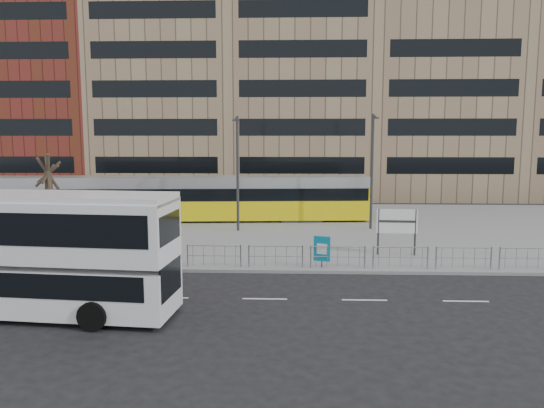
{
  "coord_description": "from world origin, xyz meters",
  "views": [
    {
      "loc": [
        3.08,
        -24.59,
        6.61
      ],
      "look_at": [
        1.92,
        6.0,
        2.53
      ],
      "focal_mm": 35.0,
      "sensor_mm": 36.0,
      "label": 1
    }
  ],
  "objects_px": {
    "station_sign": "(397,223)",
    "pedestrian": "(140,229)",
    "lamp_post_west": "(238,168)",
    "lamp_post_east": "(372,167)",
    "bare_tree": "(47,152)",
    "ad_panel": "(322,249)",
    "traffic_light_west": "(138,223)",
    "tram": "(180,199)",
    "double_decker_bus": "(21,249)"
  },
  "relations": [
    {
      "from": "station_sign",
      "to": "ad_panel",
      "type": "bearing_deg",
      "value": -142.27
    },
    {
      "from": "double_decker_bus",
      "to": "traffic_light_west",
      "type": "height_order",
      "value": "double_decker_bus"
    },
    {
      "from": "bare_tree",
      "to": "ad_panel",
      "type": "bearing_deg",
      "value": -20.15
    },
    {
      "from": "lamp_post_east",
      "to": "bare_tree",
      "type": "bearing_deg",
      "value": -166.56
    },
    {
      "from": "ad_panel",
      "to": "lamp_post_east",
      "type": "height_order",
      "value": "lamp_post_east"
    },
    {
      "from": "station_sign",
      "to": "ad_panel",
      "type": "relative_size",
      "value": 1.61
    },
    {
      "from": "station_sign",
      "to": "pedestrian",
      "type": "distance_m",
      "value": 14.86
    },
    {
      "from": "station_sign",
      "to": "lamp_post_east",
      "type": "height_order",
      "value": "lamp_post_east"
    },
    {
      "from": "ad_panel",
      "to": "pedestrian",
      "type": "height_order",
      "value": "pedestrian"
    },
    {
      "from": "lamp_post_east",
      "to": "station_sign",
      "type": "bearing_deg",
      "value": -88.48
    },
    {
      "from": "station_sign",
      "to": "lamp_post_west",
      "type": "bearing_deg",
      "value": 146.92
    },
    {
      "from": "lamp_post_east",
      "to": "bare_tree",
      "type": "xyz_separation_m",
      "value": [
        -19.98,
        -4.78,
        1.13
      ]
    },
    {
      "from": "double_decker_bus",
      "to": "lamp_post_west",
      "type": "height_order",
      "value": "lamp_post_west"
    },
    {
      "from": "double_decker_bus",
      "to": "station_sign",
      "type": "height_order",
      "value": "double_decker_bus"
    },
    {
      "from": "double_decker_bus",
      "to": "ad_panel",
      "type": "distance_m",
      "value": 13.21
    },
    {
      "from": "traffic_light_west",
      "to": "bare_tree",
      "type": "xyz_separation_m",
      "value": [
        -6.86,
        5.03,
        3.41
      ]
    },
    {
      "from": "traffic_light_west",
      "to": "lamp_post_east",
      "type": "distance_m",
      "value": 16.54
    },
    {
      "from": "double_decker_bus",
      "to": "lamp_post_east",
      "type": "relative_size",
      "value": 1.47
    },
    {
      "from": "tram",
      "to": "ad_panel",
      "type": "distance_m",
      "value": 16.77
    },
    {
      "from": "ad_panel",
      "to": "lamp_post_west",
      "type": "height_order",
      "value": "lamp_post_west"
    },
    {
      "from": "lamp_post_west",
      "to": "bare_tree",
      "type": "relative_size",
      "value": 1.06
    },
    {
      "from": "pedestrian",
      "to": "traffic_light_west",
      "type": "height_order",
      "value": "traffic_light_west"
    },
    {
      "from": "pedestrian",
      "to": "bare_tree",
      "type": "bearing_deg",
      "value": 79.19
    },
    {
      "from": "pedestrian",
      "to": "bare_tree",
      "type": "xyz_separation_m",
      "value": [
        -5.59,
        0.47,
        4.57
      ]
    },
    {
      "from": "bare_tree",
      "to": "pedestrian",
      "type": "bearing_deg",
      "value": -4.79
    },
    {
      "from": "traffic_light_west",
      "to": "tram",
      "type": "bearing_deg",
      "value": 83.54
    },
    {
      "from": "station_sign",
      "to": "tram",
      "type": "bearing_deg",
      "value": 145.74
    },
    {
      "from": "pedestrian",
      "to": "lamp_post_east",
      "type": "distance_m",
      "value": 15.7
    },
    {
      "from": "double_decker_bus",
      "to": "lamp_post_west",
      "type": "distance_m",
      "value": 17.58
    },
    {
      "from": "double_decker_bus",
      "to": "lamp_post_east",
      "type": "bearing_deg",
      "value": 53.89
    },
    {
      "from": "double_decker_bus",
      "to": "pedestrian",
      "type": "xyz_separation_m",
      "value": [
        0.82,
        12.13,
        -1.46
      ]
    },
    {
      "from": "station_sign",
      "to": "bare_tree",
      "type": "height_order",
      "value": "bare_tree"
    },
    {
      "from": "double_decker_bus",
      "to": "traffic_light_west",
      "type": "bearing_deg",
      "value": 79.65
    },
    {
      "from": "station_sign",
      "to": "pedestrian",
      "type": "height_order",
      "value": "station_sign"
    },
    {
      "from": "lamp_post_west",
      "to": "bare_tree",
      "type": "distance_m",
      "value": 11.67
    },
    {
      "from": "lamp_post_east",
      "to": "ad_panel",
      "type": "bearing_deg",
      "value": -110.18
    },
    {
      "from": "bare_tree",
      "to": "traffic_light_west",
      "type": "bearing_deg",
      "value": -36.28
    },
    {
      "from": "station_sign",
      "to": "pedestrian",
      "type": "bearing_deg",
      "value": 173.31
    },
    {
      "from": "station_sign",
      "to": "traffic_light_west",
      "type": "bearing_deg",
      "value": -168.21
    },
    {
      "from": "tram",
      "to": "double_decker_bus",
      "type": "bearing_deg",
      "value": -98.29
    },
    {
      "from": "tram",
      "to": "pedestrian",
      "type": "relative_size",
      "value": 17.29
    },
    {
      "from": "pedestrian",
      "to": "traffic_light_west",
      "type": "bearing_deg",
      "value": -170.48
    },
    {
      "from": "lamp_post_west",
      "to": "bare_tree",
      "type": "xyz_separation_m",
      "value": [
        -10.99,
        -3.73,
        1.21
      ]
    },
    {
      "from": "station_sign",
      "to": "bare_tree",
      "type": "bearing_deg",
      "value": 174.78
    },
    {
      "from": "lamp_post_east",
      "to": "pedestrian",
      "type": "bearing_deg",
      "value": -159.98
    },
    {
      "from": "double_decker_bus",
      "to": "station_sign",
      "type": "distance_m",
      "value": 18.13
    },
    {
      "from": "double_decker_bus",
      "to": "pedestrian",
      "type": "relative_size",
      "value": 6.99
    },
    {
      "from": "ad_panel",
      "to": "lamp_post_west",
      "type": "bearing_deg",
      "value": 134.67
    },
    {
      "from": "tram",
      "to": "traffic_light_west",
      "type": "distance_m",
      "value": 12.75
    },
    {
      "from": "pedestrian",
      "to": "lamp_post_west",
      "type": "distance_m",
      "value": 7.62
    }
  ]
}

